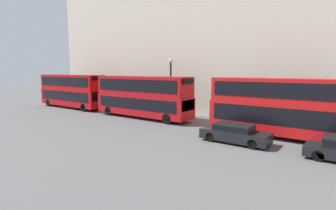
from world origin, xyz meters
The scene contains 5 objects.
bus_leading centered at (1.60, 5.88, 2.44)m, with size 2.59×10.37×4.43m.
bus_second_in_queue centered at (1.60, 19.61, 2.42)m, with size 2.59×11.39×4.39m.
bus_third_in_queue centered at (1.60, 32.28, 2.43)m, with size 2.59×11.24×4.41m.
car_hatchback centered at (-1.80, 7.99, 0.70)m, with size 1.77×4.69×1.31m.
street_lamp centered at (3.68, 17.45, 3.87)m, with size 0.44×0.44×6.23m.
Camera 1 is at (-18.83, 1.12, 5.01)m, focal length 28.00 mm.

